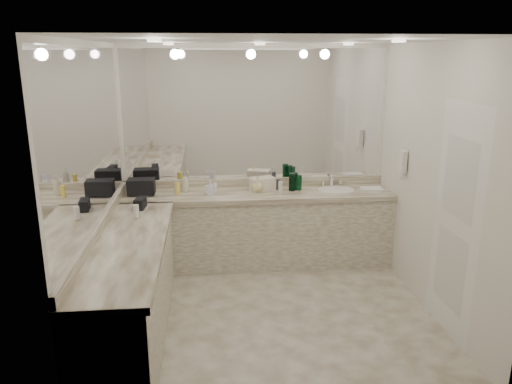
{
  "coord_description": "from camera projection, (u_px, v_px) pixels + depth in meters",
  "views": [
    {
      "loc": [
        -0.57,
        -4.47,
        2.49
      ],
      "look_at": [
        -0.09,
        0.4,
        1.13
      ],
      "focal_mm": 35.0,
      "sensor_mm": 36.0,
      "label": 1
    }
  ],
  "objects": [
    {
      "name": "soap_bottle_b",
      "position": [
        210.0,
        188.0,
        5.78
      ],
      "size": [
        0.09,
        0.09,
        0.17
      ],
      "primitive_type": "imported",
      "rotation": [
        0.0,
        0.0,
        -0.16
      ],
      "color": "white",
      "rests_on": "vanity_back_top"
    },
    {
      "name": "amenity_bottle_1",
      "position": [
        207.0,
        189.0,
        5.91
      ],
      "size": [
        0.06,
        0.06,
        0.08
      ],
      "primitive_type": "cylinder",
      "color": "white",
      "rests_on": "vanity_back_top"
    },
    {
      "name": "wall_phone",
      "position": [
        403.0,
        161.0,
        5.46
      ],
      "size": [
        0.06,
        0.1,
        0.24
      ],
      "primitive_type": "cube",
      "color": "white",
      "rests_on": "wall_right"
    },
    {
      "name": "faucet",
      "position": [
        332.0,
        180.0,
        6.19
      ],
      "size": [
        0.24,
        0.16,
        0.14
      ],
      "primitive_type": "cube",
      "color": "silver",
      "rests_on": "vanity_back_top"
    },
    {
      "name": "backsplash_back",
      "position": [
        255.0,
        182.0,
        6.17
      ],
      "size": [
        3.2,
        0.04,
        0.1
      ],
      "primitive_type": "cube",
      "color": "beige",
      "rests_on": "vanity_back_top"
    },
    {
      "name": "wall_right",
      "position": [
        434.0,
        181.0,
        4.81
      ],
      "size": [
        0.02,
        3.0,
        2.6
      ],
      "primitive_type": "cube",
      "color": "silver",
      "rests_on": "floor"
    },
    {
      "name": "mirror_left",
      "position": [
        92.0,
        138.0,
        4.39
      ],
      "size": [
        0.01,
        2.92,
        1.55
      ],
      "primitive_type": "cube",
      "color": "white",
      "rests_on": "wall_left"
    },
    {
      "name": "black_bag_spill",
      "position": [
        140.0,
        203.0,
        5.28
      ],
      "size": [
        0.12,
        0.22,
        0.11
      ],
      "primitive_type": "cube",
      "rotation": [
        0.0,
        0.0,
        -0.11
      ],
      "color": "black",
      "rests_on": "vanity_left_top"
    },
    {
      "name": "amenity_bottle_0",
      "position": [
        215.0,
        188.0,
        5.82
      ],
      "size": [
        0.04,
        0.04,
        0.14
      ],
      "primitive_type": "cylinder",
      "color": "white",
      "rests_on": "vanity_back_top"
    },
    {
      "name": "soap_bottle_c",
      "position": [
        257.0,
        184.0,
        5.9
      ],
      "size": [
        0.2,
        0.2,
        0.19
      ],
      "primitive_type": "imported",
      "rotation": [
        0.0,
        0.0,
        0.4
      ],
      "color": "#DFD189",
      "rests_on": "vanity_back_top"
    },
    {
      "name": "vanity_back_base",
      "position": [
        257.0,
        230.0,
        6.05
      ],
      "size": [
        3.2,
        0.6,
        0.84
      ],
      "primitive_type": "cube",
      "color": "beige",
      "rests_on": "floor"
    },
    {
      "name": "vanity_left_base",
      "position": [
        130.0,
        292.0,
        4.49
      ],
      "size": [
        0.6,
        2.4,
        0.84
      ],
      "primitive_type": "cube",
      "color": "beige",
      "rests_on": "floor"
    },
    {
      "name": "door",
      "position": [
        455.0,
        223.0,
        4.39
      ],
      "size": [
        0.02,
        0.82,
        2.1
      ],
      "primitive_type": "cube",
      "color": "white",
      "rests_on": "wall_right"
    },
    {
      "name": "vanity_back_top",
      "position": [
        257.0,
        195.0,
        5.92
      ],
      "size": [
        3.2,
        0.64,
        0.06
      ],
      "primitive_type": "cube",
      "color": "beige",
      "rests_on": "vanity_back_base"
    },
    {
      "name": "black_toiletry_bag",
      "position": [
        141.0,
        187.0,
        5.79
      ],
      "size": [
        0.31,
        0.2,
        0.18
      ],
      "primitive_type": "cube",
      "rotation": [
        0.0,
        0.0,
        -0.01
      ],
      "color": "black",
      "rests_on": "vanity_back_top"
    },
    {
      "name": "amenity_bottle_2",
      "position": [
        280.0,
        188.0,
        5.85
      ],
      "size": [
        0.05,
        0.05,
        0.14
      ],
      "primitive_type": "cylinder",
      "color": "white",
      "rests_on": "vanity_back_top"
    },
    {
      "name": "soap_bottle_a",
      "position": [
        185.0,
        183.0,
        5.9
      ],
      "size": [
        0.1,
        0.1,
        0.23
      ],
      "primitive_type": "imported",
      "rotation": [
        0.0,
        0.0,
        0.19
      ],
      "color": "beige",
      "rests_on": "vanity_back_top"
    },
    {
      "name": "wall_left",
      "position": [
        95.0,
        190.0,
        4.51
      ],
      "size": [
        0.02,
        3.0,
        2.6
      ],
      "primitive_type": "cube",
      "color": "silver",
      "rests_on": "floor"
    },
    {
      "name": "mirror_back",
      "position": [
        255.0,
        115.0,
        5.96
      ],
      "size": [
        3.12,
        0.01,
        1.55
      ],
      "primitive_type": "cube",
      "color": "white",
      "rests_on": "wall_back"
    },
    {
      "name": "floor",
      "position": [
        269.0,
        310.0,
        5.01
      ],
      "size": [
        3.2,
        3.2,
        0.0
      ],
      "primitive_type": "plane",
      "color": "#BEB5A2",
      "rests_on": "ground"
    },
    {
      "name": "green_bottle_0",
      "position": [
        293.0,
        183.0,
        5.98
      ],
      "size": [
        0.06,
        0.06,
        0.19
      ],
      "primitive_type": "cylinder",
      "color": "#0D502A",
      "rests_on": "vanity_back_top"
    },
    {
      "name": "green_bottle_2",
      "position": [
        292.0,
        182.0,
        5.96
      ],
      "size": [
        0.07,
        0.07,
        0.21
      ],
      "primitive_type": "cylinder",
      "color": "#0D502A",
      "rests_on": "vanity_back_top"
    },
    {
      "name": "vanity_left_top",
      "position": [
        128.0,
        245.0,
        4.37
      ],
      "size": [
        0.64,
        2.42,
        0.06
      ],
      "primitive_type": "cube",
      "color": "beige",
      "rests_on": "vanity_left_base"
    },
    {
      "name": "cream_cosmetic_case",
      "position": [
        262.0,
        184.0,
        5.98
      ],
      "size": [
        0.33,
        0.26,
        0.16
      ],
      "primitive_type": "cube",
      "rotation": [
        0.0,
        0.0,
        0.33
      ],
      "color": "beige",
      "rests_on": "vanity_back_top"
    },
    {
      "name": "amenity_bottle_4",
      "position": [
        177.0,
        188.0,
        5.83
      ],
      "size": [
        0.06,
        0.06,
        0.14
      ],
      "primitive_type": "cylinder",
      "color": "#F2D84C",
      "rests_on": "vanity_back_top"
    },
    {
      "name": "green_bottle_3",
      "position": [
        295.0,
        181.0,
        6.02
      ],
      "size": [
        0.06,
        0.06,
        0.21
      ],
      "primitive_type": "cylinder",
      "color": "#0D502A",
      "rests_on": "vanity_back_top"
    },
    {
      "name": "lotion_left",
      "position": [
        136.0,
        212.0,
        4.97
      ],
      "size": [
        0.06,
        0.06,
        0.13
      ],
      "primitive_type": "cylinder",
      "color": "white",
      "rests_on": "vanity_left_top"
    },
    {
      "name": "sink",
      "position": [
        336.0,
        191.0,
        6.01
      ],
      "size": [
        0.44,
        0.44,
        0.03
      ],
      "primitive_type": "cylinder",
      "color": "white",
      "rests_on": "vanity_back_top"
    },
    {
      "name": "ceiling",
      "position": [
        271.0,
        40.0,
        4.31
      ],
      "size": [
        3.2,
        3.2,
        0.0
      ],
      "primitive_type": "plane",
      "color": "white",
      "rests_on": "floor"
    },
    {
      "name": "amenity_bottle_3",
      "position": [
        278.0,
        184.0,
        6.03
      ],
      "size": [
        0.05,
        0.05,
        0.13
      ],
      "primitive_type": "cylinder",
      "color": "#3F3F4C",
      "rests_on": "vanity_back_top"
    },
    {
      "name": "backsplash_left",
      "position": [
        100.0,
        226.0,
        4.61
      ],
      "size": [
        0.04,
        3.0,
        0.1
      ],
      "primitive_type": "cube",
      "color": "beige",
      "rests_on": "vanity_left_top"
    },
    {
      "name": "wall_back",
      "position": [
        255.0,
        154.0,
        6.1
      ],
      "size": [
        3.2,
        0.02,
        2.6
      ],
      "primitive_type": "cube",
      "color": "silver",
      "rests_on": "floor"
    },
    {
      "name": "green_bottle_1",
      "position": [
        299.0,
        183.0,
        5.99
      ],
      "size": [
        0.07,
        0.07,
        0.18
      ],
      "primitive_type": "cylinder",
      "color": "#0D502A",
      "rests_on": "vanity_back_top"
    },
    {
      "name": "hand_towel",
      "position": [
        372.0,
        190.0,
        5.95
      ],
      "size": [
        0.26,
        0.18,
        0.04
      ],
      "primitive_type": "cube",
      "rotation": [
        0.0,
        0.0,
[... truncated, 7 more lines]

